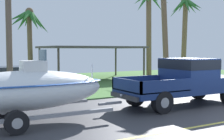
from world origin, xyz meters
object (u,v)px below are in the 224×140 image
palm_tree_near_left (149,12)px  pickup_truck_towing (188,79)px  palm_tree_far_left (185,16)px  carport_awning (91,48)px  palm_tree_far_right (29,25)px  boat_on_trailer (25,90)px  parked_sedan_near (1,81)px

palm_tree_near_left → pickup_truck_towing: bearing=-119.8°
palm_tree_far_left → carport_awning: bearing=176.2°
palm_tree_far_right → boat_on_trailer: bearing=-105.4°
pickup_truck_towing → palm_tree_near_left: size_ratio=0.77×
palm_tree_far_right → palm_tree_far_left: bearing=-7.4°
palm_tree_far_left → palm_tree_far_right: 13.18m
palm_tree_near_left → palm_tree_far_left: palm_tree_near_left is taller
parked_sedan_near → carport_awning: 8.39m
pickup_truck_towing → palm_tree_far_right: bearing=104.5°
palm_tree_far_left → pickup_truck_towing: bearing=-133.0°
palm_tree_near_left → palm_tree_far_left: size_ratio=1.04×
parked_sedan_near → palm_tree_near_left: palm_tree_near_left is taller
pickup_truck_towing → parked_sedan_near: pickup_truck_towing is taller
boat_on_trailer → palm_tree_far_right: size_ratio=1.18×
parked_sedan_near → palm_tree_far_left: bearing=12.5°
palm_tree_far_left → parked_sedan_near: bearing=-167.5°
pickup_truck_towing → parked_sedan_near: bearing=130.5°
pickup_truck_towing → carport_awning: carport_awning is taller
pickup_truck_towing → carport_awning: bearing=84.3°
carport_awning → palm_tree_near_left: (5.14, -0.22, 2.90)m
carport_awning → palm_tree_far_right: 4.70m
boat_on_trailer → palm_tree_far_right: 13.04m
pickup_truck_towing → palm_tree_near_left: (6.25, 10.92, 4.24)m
pickup_truck_towing → boat_on_trailer: 6.54m
pickup_truck_towing → boat_on_trailer: bearing=-180.0°
carport_awning → palm_tree_far_right: size_ratio=1.37×
carport_awning → palm_tree_near_left: bearing=-2.4°
palm_tree_near_left → palm_tree_far_right: palm_tree_near_left is taller
parked_sedan_near → palm_tree_near_left: size_ratio=0.60×
boat_on_trailer → palm_tree_near_left: 17.34m
pickup_truck_towing → palm_tree_far_left: (9.85, 10.56, 4.09)m
boat_on_trailer → carport_awning: size_ratio=0.86×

